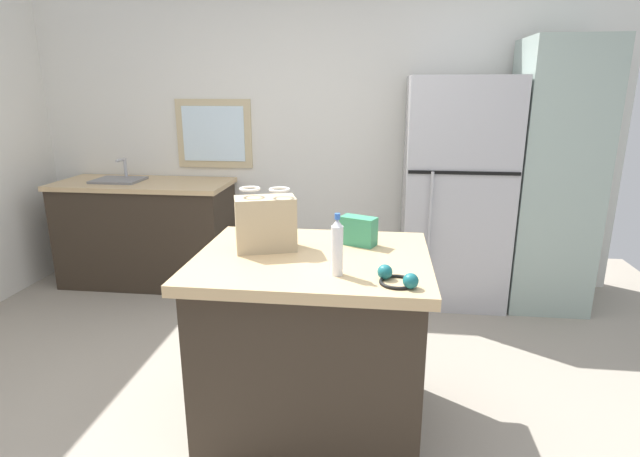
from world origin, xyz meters
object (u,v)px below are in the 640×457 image
object	(u,v)px
shopping_bag	(266,223)
tall_cabinet	(552,178)
refrigerator	(455,193)
bottle	(337,247)
kitchen_island	(313,341)
small_box	(359,231)
ear_defenders	(397,278)

from	to	relation	value
shopping_bag	tall_cabinet	bearing A→B (deg)	42.30
refrigerator	bottle	xyz separation A→B (m)	(-0.77, -2.00, 0.15)
kitchen_island	small_box	bearing A→B (deg)	43.55
bottle	tall_cabinet	bearing A→B (deg)	53.40
small_box	ear_defenders	world-z (taller)	small_box
kitchen_island	refrigerator	size ratio (longest dim) A/B	0.62
tall_cabinet	small_box	world-z (taller)	tall_cabinet
refrigerator	bottle	bearing A→B (deg)	-110.93
kitchen_island	tall_cabinet	bearing A→B (deg)	47.28
small_box	bottle	size ratio (longest dim) A/B	0.66
refrigerator	shopping_bag	xyz separation A→B (m)	(-1.14, -1.70, 0.17)
kitchen_island	shopping_bag	size ratio (longest dim) A/B	3.43
shopping_bag	small_box	distance (m)	0.47
kitchen_island	ear_defenders	size ratio (longest dim) A/B	5.26
shopping_bag	ear_defenders	world-z (taller)	shopping_bag
refrigerator	bottle	size ratio (longest dim) A/B	6.58
refrigerator	tall_cabinet	bearing A→B (deg)	0.02
kitchen_island	tall_cabinet	world-z (taller)	tall_cabinet
tall_cabinet	bottle	world-z (taller)	tall_cabinet
shopping_bag	ear_defenders	bearing A→B (deg)	-30.76
bottle	refrigerator	bearing A→B (deg)	69.07
kitchen_island	ear_defenders	xyz separation A→B (m)	(0.39, -0.31, 0.48)
tall_cabinet	ear_defenders	size ratio (longest dim) A/B	9.67
ear_defenders	shopping_bag	bearing A→B (deg)	149.24
shopping_bag	ear_defenders	size ratio (longest dim) A/B	1.53
shopping_bag	kitchen_island	bearing A→B (deg)	-14.91
shopping_bag	refrigerator	bearing A→B (deg)	56.02
kitchen_island	bottle	bearing A→B (deg)	-60.05
refrigerator	tall_cabinet	world-z (taller)	tall_cabinet
tall_cabinet	shopping_bag	distance (m)	2.52
kitchen_island	small_box	distance (m)	0.60
refrigerator	kitchen_island	bearing A→B (deg)	-117.19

